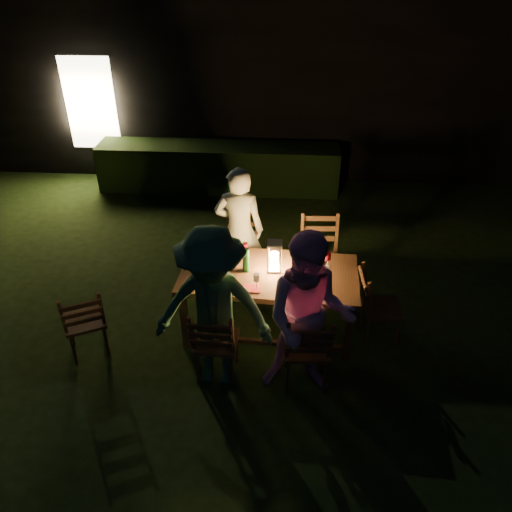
# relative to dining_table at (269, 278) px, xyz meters

# --- Properties ---
(garden_envelope) EXTENTS (40.00, 40.00, 3.20)m
(garden_envelope) POSITION_rel_dining_table_xyz_m (-0.57, 6.18, 0.86)
(garden_envelope) COLOR black
(garden_envelope) RESTS_ON ground
(dining_table) EXTENTS (1.96, 1.05, 0.79)m
(dining_table) POSITION_rel_dining_table_xyz_m (0.00, 0.00, 0.00)
(dining_table) COLOR #4B2E19
(dining_table) RESTS_ON ground
(chair_near_left) EXTENTS (0.45, 0.48, 0.95)m
(chair_near_left) POSITION_rel_dining_table_xyz_m (-0.49, -0.74, -0.43)
(chair_near_left) COLOR #4B2E19
(chair_near_left) RESTS_ON ground
(chair_near_right) EXTENTS (0.46, 0.49, 0.99)m
(chair_near_right) POSITION_rel_dining_table_xyz_m (0.41, -0.79, -0.42)
(chair_near_right) COLOR #4B2E19
(chair_near_right) RESTS_ON ground
(chair_far_left) EXTENTS (0.47, 0.50, 0.93)m
(chair_far_left) POSITION_rel_dining_table_xyz_m (-0.41, 0.79, -0.44)
(chair_far_left) COLOR #4B2E19
(chair_far_left) RESTS_ON ground
(chair_far_right) EXTENTS (0.50, 0.53, 1.06)m
(chair_far_right) POSITION_rel_dining_table_xyz_m (0.59, 0.74, -0.40)
(chair_far_right) COLOR #4B2E19
(chair_far_right) RESTS_ON ground
(chair_end) EXTENTS (0.47, 0.44, 0.93)m
(chair_end) POSITION_rel_dining_table_xyz_m (1.23, -0.07, -0.43)
(chair_end) COLOR #4B2E19
(chair_end) RESTS_ON ground
(chair_spare) EXTENTS (0.57, 0.58, 0.93)m
(chair_spare) POSITION_rel_dining_table_xyz_m (-1.92, -0.51, -0.44)
(chair_spare) COLOR #4B2E19
(chair_spare) RESTS_ON ground
(person_house_side) EXTENTS (0.62, 0.43, 1.64)m
(person_house_side) POSITION_rel_dining_table_xyz_m (-0.40, 0.84, 0.11)
(person_house_side) COLOR beige
(person_house_side) RESTS_ON ground
(person_opp_right) EXTENTS (0.89, 0.71, 1.76)m
(person_opp_right) POSITION_rel_dining_table_xyz_m (0.40, -0.84, 0.17)
(person_opp_right) COLOR #E69ED5
(person_opp_right) RESTS_ON ground
(person_opp_left) EXTENTS (1.17, 0.72, 1.76)m
(person_opp_left) POSITION_rel_dining_table_xyz_m (-0.49, -0.79, 0.17)
(person_opp_left) COLOR #316344
(person_opp_left) RESTS_ON ground
(lantern) EXTENTS (0.16, 0.16, 0.35)m
(lantern) POSITION_rel_dining_table_xyz_m (0.05, 0.05, 0.24)
(lantern) COLOR white
(lantern) RESTS_ON dining_table
(plate_far_left) EXTENTS (0.25, 0.25, 0.01)m
(plate_far_left) POSITION_rel_dining_table_xyz_m (-0.54, 0.25, 0.09)
(plate_far_left) COLOR white
(plate_far_left) RESTS_ON dining_table
(plate_near_left) EXTENTS (0.25, 0.25, 0.01)m
(plate_near_left) POSITION_rel_dining_table_xyz_m (-0.56, -0.19, 0.09)
(plate_near_left) COLOR white
(plate_near_left) RESTS_ON dining_table
(plate_far_right) EXTENTS (0.25, 0.25, 0.01)m
(plate_far_right) POSITION_rel_dining_table_xyz_m (0.46, 0.20, 0.09)
(plate_far_right) COLOR white
(plate_far_right) RESTS_ON dining_table
(plate_near_right) EXTENTS (0.25, 0.25, 0.01)m
(plate_near_right) POSITION_rel_dining_table_xyz_m (0.44, -0.24, 0.09)
(plate_near_right) COLOR white
(plate_near_right) RESTS_ON dining_table
(wineglass_a) EXTENTS (0.06, 0.06, 0.18)m
(wineglass_a) POSITION_rel_dining_table_xyz_m (-0.28, 0.30, 0.17)
(wineglass_a) COLOR #59070F
(wineglass_a) RESTS_ON dining_table
(wineglass_b) EXTENTS (0.06, 0.06, 0.18)m
(wineglass_b) POSITION_rel_dining_table_xyz_m (-0.73, -0.08, 0.17)
(wineglass_b) COLOR #59070F
(wineglass_b) RESTS_ON dining_table
(wineglass_c) EXTENTS (0.06, 0.06, 0.18)m
(wineglass_c) POSITION_rel_dining_table_xyz_m (0.28, -0.30, 0.17)
(wineglass_c) COLOR #59070F
(wineglass_c) RESTS_ON dining_table
(wineglass_d) EXTENTS (0.06, 0.06, 0.18)m
(wineglass_d) POSITION_rel_dining_table_xyz_m (0.63, 0.15, 0.17)
(wineglass_d) COLOR #59070F
(wineglass_d) RESTS_ON dining_table
(wineglass_e) EXTENTS (0.06, 0.06, 0.18)m
(wineglass_e) POSITION_rel_dining_table_xyz_m (-0.12, -0.29, 0.17)
(wineglass_e) COLOR silver
(wineglass_e) RESTS_ON dining_table
(bottle_table) EXTENTS (0.07, 0.07, 0.28)m
(bottle_table) POSITION_rel_dining_table_xyz_m (-0.25, 0.01, 0.22)
(bottle_table) COLOR #0F471E
(bottle_table) RESTS_ON dining_table
(napkin_left) EXTENTS (0.18, 0.14, 0.01)m
(napkin_left) POSITION_rel_dining_table_xyz_m (-0.17, -0.31, 0.08)
(napkin_left) COLOR red
(napkin_left) RESTS_ON dining_table
(napkin_right) EXTENTS (0.18, 0.14, 0.01)m
(napkin_right) POSITION_rel_dining_table_xyz_m (0.53, -0.33, 0.08)
(napkin_right) COLOR red
(napkin_right) RESTS_ON dining_table
(phone) EXTENTS (0.14, 0.07, 0.01)m
(phone) POSITION_rel_dining_table_xyz_m (-0.64, -0.27, 0.08)
(phone) COLOR black
(phone) RESTS_ON dining_table
(side_table) EXTENTS (0.55, 0.55, 0.74)m
(side_table) POSITION_rel_dining_table_xyz_m (-0.54, 1.59, -0.07)
(side_table) COLOR #916B48
(side_table) RESTS_ON ground
(ice_bucket) EXTENTS (0.30, 0.30, 0.22)m
(ice_bucket) POSITION_rel_dining_table_xyz_m (-0.54, 1.59, 0.13)
(ice_bucket) COLOR #A5A8AD
(ice_bucket) RESTS_ON side_table
(bottle_bucket_a) EXTENTS (0.07, 0.07, 0.32)m
(bottle_bucket_a) POSITION_rel_dining_table_xyz_m (-0.59, 1.55, 0.18)
(bottle_bucket_a) COLOR #0F471E
(bottle_bucket_a) RESTS_ON side_table
(bottle_bucket_b) EXTENTS (0.07, 0.07, 0.32)m
(bottle_bucket_b) POSITION_rel_dining_table_xyz_m (-0.49, 1.63, 0.18)
(bottle_bucket_b) COLOR #0F471E
(bottle_bucket_b) RESTS_ON side_table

